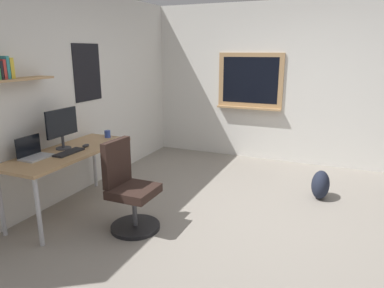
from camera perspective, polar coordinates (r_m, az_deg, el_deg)
name	(u,v)px	position (r m, az deg, el deg)	size (l,w,h in m)	color
ground_plane	(256,223)	(3.98, 10.49, -12.56)	(5.20, 5.20, 0.00)	gray
wall_back	(70,94)	(4.72, -19.31, 7.78)	(5.00, 0.30, 2.60)	silver
wall_right	(293,84)	(5.99, 16.17, 9.36)	(0.22, 5.00, 2.60)	silver
desk	(69,157)	(4.20, -19.45, -1.95)	(1.58, 0.62, 0.74)	tan
office_chair	(129,192)	(3.72, -10.28, -7.69)	(0.52, 0.52, 0.95)	black
laptop	(33,153)	(4.03, -24.55, -1.30)	(0.31, 0.21, 0.23)	#ADAFB5
monitor_primary	(62,126)	(4.21, -20.50, 2.80)	(0.46, 0.17, 0.46)	#38383D
keyboard	(69,152)	(4.07, -19.48, -1.30)	(0.37, 0.13, 0.02)	black
computer_mouse	(86,146)	(4.27, -16.98, -0.25)	(0.10, 0.06, 0.03)	#262628
coffee_mug	(107,134)	(4.66, -13.66, 1.61)	(0.08, 0.08, 0.09)	#334CA5
backpack	(320,185)	(4.74, 20.26, -6.26)	(0.32, 0.22, 0.37)	#1E2333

